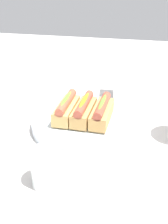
# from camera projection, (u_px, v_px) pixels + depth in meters

# --- Properties ---
(ground_plane) EXTENTS (2.40, 2.40, 0.00)m
(ground_plane) POSITION_uv_depth(u_px,v_px,m) (90.00, 124.00, 0.87)
(ground_plane) COLOR beige
(serving_bowl) EXTENTS (0.32, 0.32, 0.03)m
(serving_bowl) POSITION_uv_depth(u_px,v_px,m) (84.00, 122.00, 0.85)
(serving_bowl) COLOR silver
(serving_bowl) RESTS_ON ground_plane
(hotdog_front) EXTENTS (0.15, 0.05, 0.06)m
(hotdog_front) POSITION_uv_depth(u_px,v_px,m) (66.00, 108.00, 0.84)
(hotdog_front) COLOR tan
(hotdog_front) RESTS_ON serving_bowl
(hotdog_back) EXTENTS (0.15, 0.05, 0.06)m
(hotdog_back) POSITION_uv_depth(u_px,v_px,m) (84.00, 110.00, 0.83)
(hotdog_back) COLOR tan
(hotdog_back) RESTS_ON serving_bowl
(hotdog_side) EXTENTS (0.15, 0.05, 0.06)m
(hotdog_side) POSITION_uv_depth(u_px,v_px,m) (102.00, 112.00, 0.82)
(hotdog_side) COLOR tan
(hotdog_side) RESTS_ON serving_bowl
(water_glass) EXTENTS (0.07, 0.07, 0.09)m
(water_glass) POSITION_uv_depth(u_px,v_px,m) (46.00, 169.00, 0.61)
(water_glass) COLOR white
(water_glass) RESTS_ON ground_plane
(napkin_box) EXTENTS (0.11, 0.06, 0.15)m
(napkin_box) POSITION_uv_depth(u_px,v_px,m) (120.00, 79.00, 1.01)
(napkin_box) COLOR white
(napkin_box) RESTS_ON ground_plane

